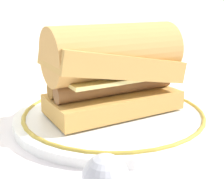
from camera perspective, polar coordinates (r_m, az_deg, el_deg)
The scene contains 3 objects.
ground_plane at distance 0.45m, azimuth -0.88°, elevation -5.89°, with size 1.50×1.50×0.00m, color silver.
plate at distance 0.45m, azimuth 0.00°, elevation -4.54°, with size 0.28×0.28×0.01m.
sausage_sandwich at distance 0.43m, azimuth 0.00°, elevation 4.21°, with size 0.19×0.10×0.12m.
Camera 1 is at (-0.21, -0.36, 0.17)m, focal length 48.94 mm.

